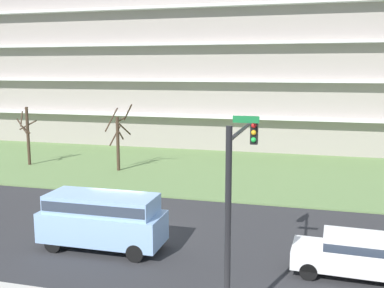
{
  "coord_description": "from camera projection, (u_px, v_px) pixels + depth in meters",
  "views": [
    {
      "loc": [
        8.13,
        -18.7,
        7.49
      ],
      "look_at": [
        1.47,
        6.0,
        3.3
      ],
      "focal_mm": 42.65,
      "sensor_mm": 36.0,
      "label": 1
    }
  ],
  "objects": [
    {
      "name": "sedan_white_center_right",
      "position": [
        354.0,
        254.0,
        16.57
      ],
      "size": [
        4.48,
        2.01,
        1.57
      ],
      "rotation": [
        0.0,
        0.0,
        -0.05
      ],
      "color": "white",
      "rests_on": "ground"
    },
    {
      "name": "apartment_building",
      "position": [
        236.0,
        63.0,
        47.31
      ],
      "size": [
        50.5,
        14.71,
        16.27
      ],
      "color": "#9E938C",
      "rests_on": "ground"
    },
    {
      "name": "traffic_signal_mast",
      "position": [
        240.0,
        176.0,
        14.55
      ],
      "size": [
        0.9,
        5.75,
        5.98
      ],
      "color": "black",
      "rests_on": "ground"
    },
    {
      "name": "tree_left",
      "position": [
        119.0,
        138.0,
        33.55
      ],
      "size": [
        2.12,
        2.07,
        5.03
      ],
      "color": "#423023",
      "rests_on": "ground"
    },
    {
      "name": "van_blue_center_left",
      "position": [
        102.0,
        217.0,
        19.05
      ],
      "size": [
        5.21,
        2.02,
        2.36
      ],
      "rotation": [
        0.0,
        0.0,
        -0.0
      ],
      "color": "#8CB2E0",
      "rests_on": "ground"
    },
    {
      "name": "grass_lawn_strip",
      "position": [
        201.0,
        169.0,
        34.45
      ],
      "size": [
        80.0,
        16.0,
        0.08
      ],
      "primitive_type": "cube",
      "color": "#66844C",
      "rests_on": "ground"
    },
    {
      "name": "ground",
      "position": [
        128.0,
        233.0,
        21.12
      ],
      "size": [
        160.0,
        160.0,
        0.0
      ],
      "primitive_type": "plane",
      "color": "#2D2D30"
    },
    {
      "name": "tree_far_left",
      "position": [
        27.0,
        134.0,
        35.51
      ],
      "size": [
        1.39,
        1.61,
        4.63
      ],
      "color": "#423023",
      "rests_on": "ground"
    }
  ]
}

